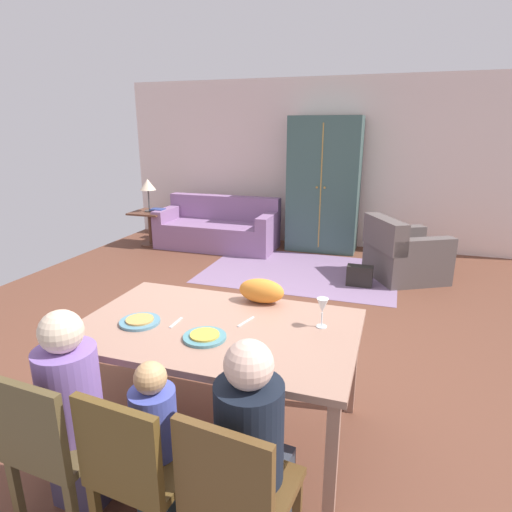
{
  "coord_description": "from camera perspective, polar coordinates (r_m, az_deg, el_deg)",
  "views": [
    {
      "loc": [
        1.21,
        -3.43,
        1.93
      ],
      "look_at": [
        0.09,
        -0.03,
        0.85
      ],
      "focal_mm": 30.06,
      "sensor_mm": 36.0,
      "label": 1
    }
  ],
  "objects": [
    {
      "name": "person_child",
      "position": [
        2.32,
        -12.62,
        -23.89
      ],
      "size": [
        0.22,
        0.3,
        0.92
      ],
      "color": "#273A40",
      "rests_on": "ground_plane"
    },
    {
      "name": "knife",
      "position": [
        2.71,
        -1.34,
        -8.72
      ],
      "size": [
        0.06,
        0.17,
        0.01
      ],
      "primitive_type": "cube",
      "rotation": [
        0.0,
        0.0,
        -0.28
      ],
      "color": "silver",
      "rests_on": "dining_table"
    },
    {
      "name": "book_upper",
      "position": [
        7.33,
        -12.96,
        6.05
      ],
      "size": [
        0.22,
        0.16,
        0.03
      ],
      "primitive_type": "cube",
      "color": "#314487",
      "rests_on": "book_lower"
    },
    {
      "name": "area_rug",
      "position": [
        6.0,
        5.86,
        -2.05
      ],
      "size": [
        2.6,
        1.8,
        0.01
      ],
      "primitive_type": "cube",
      "color": "gray",
      "rests_on": "ground_plane"
    },
    {
      "name": "person_man",
      "position": [
        2.51,
        -22.5,
        -19.03
      ],
      "size": [
        0.3,
        0.41,
        1.11
      ],
      "color": "#3F3651",
      "rests_on": "ground_plane"
    },
    {
      "name": "side_table",
      "position": [
        7.45,
        -13.86,
        4.24
      ],
      "size": [
        0.56,
        0.56,
        0.58
      ],
      "color": "brown",
      "rests_on": "ground_plane"
    },
    {
      "name": "dining_chair_man",
      "position": [
        2.43,
        -25.42,
        -21.41
      ],
      "size": [
        0.45,
        0.45,
        0.87
      ],
      "color": "brown",
      "rests_on": "ground_plane"
    },
    {
      "name": "armchair",
      "position": [
        5.96,
        18.96,
        0.14
      ],
      "size": [
        1.17,
        1.16,
        0.82
      ],
      "color": "#574D4B",
      "rests_on": "ground_plane"
    },
    {
      "name": "pizza_near_man",
      "position": [
        2.78,
        -15.22,
        -8.16
      ],
      "size": [
        0.17,
        0.17,
        0.01
      ],
      "primitive_type": "cylinder",
      "color": "tan",
      "rests_on": "plate_near_man"
    },
    {
      "name": "dining_chair_child",
      "position": [
        2.18,
        -15.47,
        -25.19
      ],
      "size": [
        0.46,
        0.46,
        0.87
      ],
      "color": "brown",
      "rests_on": "ground_plane"
    },
    {
      "name": "person_woman",
      "position": [
        2.11,
        -0.44,
        -25.3
      ],
      "size": [
        0.31,
        0.41,
        1.11
      ],
      "color": "#363C48",
      "rests_on": "ground_plane"
    },
    {
      "name": "pizza_near_child",
      "position": [
        2.52,
        -6.85,
        -10.36
      ],
      "size": [
        0.17,
        0.17,
        0.01
      ],
      "primitive_type": "cylinder",
      "color": "gold",
      "rests_on": "plate_near_child"
    },
    {
      "name": "table_lamp",
      "position": [
        7.35,
        -14.2,
        9.05
      ],
      "size": [
        0.26,
        0.26,
        0.54
      ],
      "color": "#4A4644",
      "rests_on": "side_table"
    },
    {
      "name": "plate_near_child",
      "position": [
        2.53,
        -6.84,
        -10.66
      ],
      "size": [
        0.25,
        0.25,
        0.02
      ],
      "primitive_type": "cylinder",
      "color": "teal",
      "rests_on": "dining_table"
    },
    {
      "name": "couch",
      "position": [
        7.18,
        -5.03,
        3.58
      ],
      "size": [
        1.95,
        0.86,
        0.82
      ],
      "color": "gray",
      "rests_on": "ground_plane"
    },
    {
      "name": "plate_near_man",
      "position": [
        2.79,
        -15.19,
        -8.44
      ],
      "size": [
        0.25,
        0.25,
        0.02
      ],
      "primitive_type": "cylinder",
      "color": "teal",
      "rests_on": "dining_table"
    },
    {
      "name": "cat",
      "position": [
        2.97,
        0.74,
        -4.65
      ],
      "size": [
        0.32,
        0.16,
        0.17
      ],
      "primitive_type": "ellipsoid",
      "rotation": [
        0.0,
        0.0,
        -0.0
      ],
      "color": "orange",
      "rests_on": "dining_table"
    },
    {
      "name": "handbag",
      "position": [
        5.57,
        13.62,
        -2.58
      ],
      "size": [
        0.32,
        0.16,
        0.26
      ],
      "primitive_type": "cube",
      "color": "black",
      "rests_on": "ground_plane"
    },
    {
      "name": "book_lower",
      "position": [
        7.34,
        -12.72,
        5.86
      ],
      "size": [
        0.22,
        0.16,
        0.03
      ],
      "primitive_type": "cube",
      "color": "#9E2F33",
      "rests_on": "side_table"
    },
    {
      "name": "fork",
      "position": [
        2.74,
        -10.6,
        -8.71
      ],
      "size": [
        0.02,
        0.15,
        0.01
      ],
      "primitive_type": "cube",
      "rotation": [
        0.0,
        0.0,
        0.0
      ],
      "color": "silver",
      "rests_on": "dining_table"
    },
    {
      "name": "dining_chair_woman",
      "position": [
        2.01,
        -2.66,
        -28.82
      ],
      "size": [
        0.47,
        0.47,
        0.87
      ],
      "color": "brown",
      "rests_on": "ground_plane"
    },
    {
      "name": "wine_glass",
      "position": [
        2.62,
        8.83,
        -6.7
      ],
      "size": [
        0.07,
        0.07,
        0.19
      ],
      "color": "silver",
      "rests_on": "dining_table"
    },
    {
      "name": "armoire",
      "position": [
        6.96,
        9.02,
        9.29
      ],
      "size": [
        1.1,
        0.59,
        2.1
      ],
      "color": "#395753",
      "rests_on": "ground_plane"
    },
    {
      "name": "back_wall",
      "position": [
        7.33,
        8.81,
        12.03
      ],
      "size": [
        6.9,
        0.1,
        2.7
      ],
      "primitive_type": "cube",
      "color": "beige",
      "rests_on": "ground_plane"
    },
    {
      "name": "dining_table",
      "position": [
        2.71,
        -5.16,
        -10.46
      ],
      "size": [
        1.71,
        1.07,
        0.76
      ],
      "color": "#9E7562",
      "rests_on": "ground_plane"
    },
    {
      "name": "ground_plane",
      "position": [
        4.6,
        1.18,
        -8.17
      ],
      "size": [
        6.9,
        6.33,
        0.02
      ],
      "primitive_type": "cube",
      "color": "brown"
    }
  ]
}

